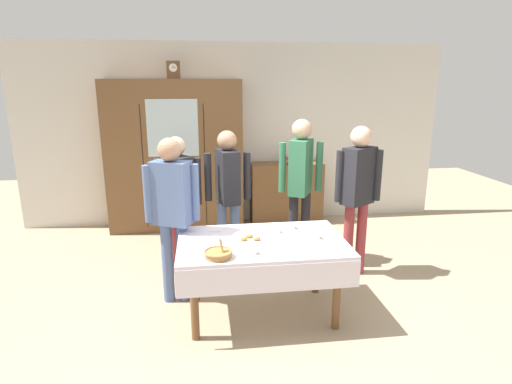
% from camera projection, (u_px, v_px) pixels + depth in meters
% --- Properties ---
extents(ground_plane, '(12.00, 12.00, 0.00)m').
position_uv_depth(ground_plane, '(259.00, 302.00, 4.15)').
color(ground_plane, tan).
rests_on(ground_plane, ground).
extents(back_wall, '(6.40, 0.10, 2.70)m').
position_uv_depth(back_wall, '(235.00, 135.00, 6.35)').
color(back_wall, silver).
rests_on(back_wall, ground).
extents(dining_table, '(1.52, 0.95, 0.74)m').
position_uv_depth(dining_table, '(262.00, 253.00, 3.77)').
color(dining_table, brown).
rests_on(dining_table, ground).
extents(wall_cabinet, '(1.93, 0.46, 2.17)m').
position_uv_depth(wall_cabinet, '(175.00, 156.00, 6.02)').
color(wall_cabinet, brown).
rests_on(wall_cabinet, ground).
extents(mantel_clock, '(0.18, 0.11, 0.24)m').
position_uv_depth(mantel_clock, '(173.00, 70.00, 5.71)').
color(mantel_clock, brown).
rests_on(mantel_clock, wall_cabinet).
extents(bookshelf_low, '(1.10, 0.35, 0.94)m').
position_uv_depth(bookshelf_low, '(286.00, 193.00, 6.43)').
color(bookshelf_low, brown).
rests_on(bookshelf_low, ground).
extents(book_stack, '(0.15, 0.23, 0.08)m').
position_uv_depth(book_stack, '(287.00, 160.00, 6.30)').
color(book_stack, '#664C7A').
rests_on(book_stack, bookshelf_low).
extents(tea_cup_back_edge, '(0.13, 0.13, 0.06)m').
position_uv_depth(tea_cup_back_edge, '(276.00, 231.00, 3.94)').
color(tea_cup_back_edge, white).
rests_on(tea_cup_back_edge, dining_table).
extents(tea_cup_near_right, '(0.13, 0.13, 0.06)m').
position_uv_depth(tea_cup_near_right, '(253.00, 251.00, 3.45)').
color(tea_cup_near_right, white).
rests_on(tea_cup_near_right, dining_table).
extents(tea_cup_far_right, '(0.13, 0.13, 0.06)m').
position_uv_depth(tea_cup_far_right, '(316.00, 236.00, 3.80)').
color(tea_cup_far_right, white).
rests_on(tea_cup_far_right, dining_table).
extents(tea_cup_near_left, '(0.13, 0.13, 0.06)m').
position_uv_depth(tea_cup_near_left, '(292.00, 226.00, 4.05)').
color(tea_cup_near_left, white).
rests_on(tea_cup_near_left, dining_table).
extents(bread_basket, '(0.24, 0.24, 0.16)m').
position_uv_depth(bread_basket, '(218.00, 253.00, 3.40)').
color(bread_basket, '#9E7542').
rests_on(bread_basket, dining_table).
extents(pastry_plate, '(0.28, 0.28, 0.05)m').
position_uv_depth(pastry_plate, '(250.00, 240.00, 3.75)').
color(pastry_plate, white).
rests_on(pastry_plate, dining_table).
extents(spoon_far_right, '(0.12, 0.02, 0.01)m').
position_uv_depth(spoon_far_right, '(217.00, 232.00, 3.98)').
color(spoon_far_right, silver).
rests_on(spoon_far_right, dining_table).
extents(spoon_back_edge, '(0.12, 0.02, 0.01)m').
position_uv_depth(spoon_back_edge, '(295.00, 252.00, 3.50)').
color(spoon_back_edge, silver).
rests_on(spoon_back_edge, dining_table).
extents(spoon_mid_left, '(0.12, 0.02, 0.01)m').
position_uv_depth(spoon_mid_left, '(249.00, 230.00, 4.03)').
color(spoon_mid_left, silver).
rests_on(spoon_mid_left, dining_table).
extents(person_by_cabinet, '(0.52, 0.41, 1.57)m').
position_uv_depth(person_by_cabinet, '(178.00, 192.00, 4.61)').
color(person_by_cabinet, '#933338').
rests_on(person_by_cabinet, ground).
extents(person_beside_shelf, '(0.52, 0.41, 1.73)m').
position_uv_depth(person_beside_shelf, '(301.00, 177.00, 4.85)').
color(person_beside_shelf, '#232328').
rests_on(person_beside_shelf, ground).
extents(person_near_right_end, '(0.52, 0.33, 1.64)m').
position_uv_depth(person_near_right_end, '(172.00, 205.00, 3.95)').
color(person_near_right_end, slate).
rests_on(person_near_right_end, ground).
extents(person_behind_table_right, '(0.52, 0.39, 1.62)m').
position_uv_depth(person_behind_table_right, '(228.00, 187.00, 4.70)').
color(person_behind_table_right, slate).
rests_on(person_behind_table_right, ground).
extents(person_behind_table_left, '(0.52, 0.36, 1.69)m').
position_uv_depth(person_behind_table_left, '(358.00, 186.00, 4.53)').
color(person_behind_table_left, '#933338').
rests_on(person_behind_table_left, ground).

